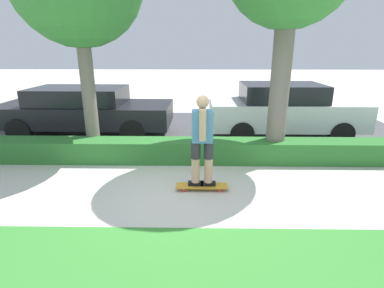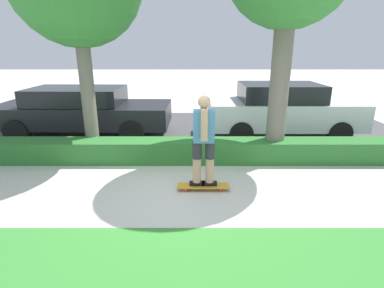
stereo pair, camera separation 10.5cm
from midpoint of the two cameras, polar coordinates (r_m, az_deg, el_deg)
ground_plane at (r=5.19m, az=-1.91°, el=-9.65°), size 60.00×60.00×0.00m
street_asphalt at (r=9.12m, az=-1.16°, el=2.71°), size 12.87×5.00×0.01m
hedge_row at (r=6.56m, az=-1.53°, el=-1.29°), size 12.87×0.60×0.48m
skateboard at (r=5.34m, az=1.40°, el=-7.99°), size 0.91×0.24×0.08m
skater_person at (r=5.02m, az=1.47°, el=0.86°), size 0.48×0.41×1.59m
parked_car_front at (r=8.97m, az=-20.69°, el=6.03°), size 4.81×1.83×1.35m
parked_car_middle at (r=8.66m, az=16.24°, el=6.38°), size 4.07×1.80×1.47m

